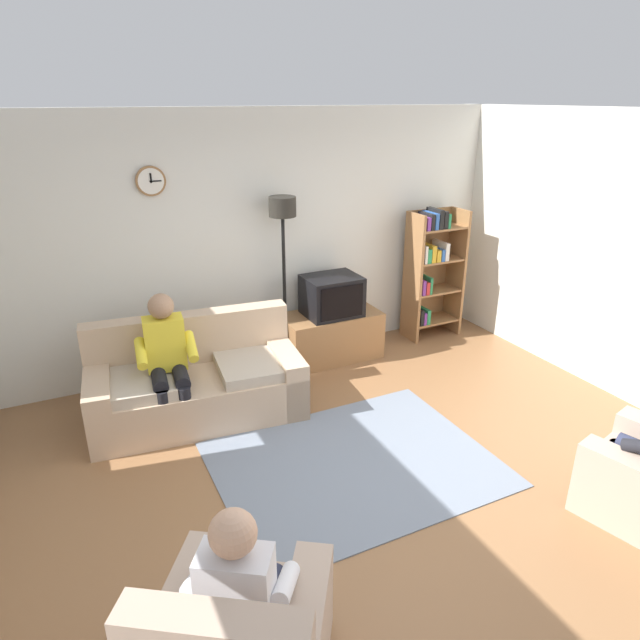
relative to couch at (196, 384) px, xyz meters
The scene contains 10 objects.
ground_plane 2.01m from the couch, 58.39° to the right, with size 12.00×12.00×0.00m, color #8C603D.
back_wall_assembly 1.76m from the couch, 43.16° to the left, with size 6.20×0.17×2.70m.
couch is the anchor object (origin of this frame).
tv_stand 1.77m from the couch, 18.54° to the left, with size 1.10×0.56×0.53m.
tv 1.82m from the couch, 17.79° to the left, with size 0.60×0.49×0.44m.
bookshelf 3.18m from the couch, 11.66° to the left, with size 0.68×0.36×1.59m.
floor_lamp 1.76m from the couch, 29.49° to the left, with size 0.28×0.28×1.85m.
area_rug 1.66m from the couch, 54.72° to the right, with size 2.20×1.70×0.01m, color slate.
person_on_couch 0.47m from the couch, 156.51° to the right, with size 0.54×0.57×1.24m.
person_in_left_armchair 2.69m from the couch, 99.20° to the right, with size 0.61×0.64×1.12m.
Camera 1 is at (-2.01, -2.93, 2.79)m, focal length 31.42 mm.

